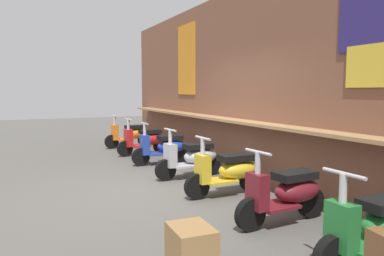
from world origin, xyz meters
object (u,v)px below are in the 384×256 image
object	(u,v)px
scooter_yellow	(229,171)
scooter_green	(378,227)
scooter_blue	(165,147)
scooter_orange	(131,134)
scooter_silver	(193,157)
scooter_maroon	(287,193)
merchandise_crate	(191,248)
scooter_red	(146,140)

from	to	relation	value
scooter_yellow	scooter_green	bearing A→B (deg)	89.89
scooter_blue	scooter_orange	bearing A→B (deg)	-88.87
scooter_blue	scooter_silver	bearing A→B (deg)	91.13
scooter_orange	scooter_silver	world-z (taller)	same
scooter_orange	scooter_maroon	distance (m)	7.02
scooter_yellow	merchandise_crate	world-z (taller)	scooter_yellow
merchandise_crate	scooter_orange	bearing A→B (deg)	167.89
scooter_red	scooter_yellow	bearing A→B (deg)	85.69
scooter_orange	scooter_yellow	bearing A→B (deg)	88.37
scooter_red	scooter_silver	size ratio (longest dim) A/B	1.00
scooter_yellow	merchandise_crate	xyz separation A→B (m)	(2.03, -1.64, -0.18)
scooter_orange	scooter_yellow	world-z (taller)	same
scooter_red	scooter_silver	bearing A→B (deg)	85.69
scooter_orange	scooter_silver	distance (m)	4.24
scooter_blue	scooter_yellow	size ratio (longest dim) A/B	1.00
scooter_orange	merchandise_crate	world-z (taller)	scooter_orange
scooter_maroon	scooter_green	xyz separation A→B (m)	(1.30, 0.00, 0.00)
scooter_blue	scooter_maroon	world-z (taller)	same
scooter_red	merchandise_crate	xyz separation A→B (m)	(6.24, -1.64, -0.18)
scooter_blue	scooter_yellow	world-z (taller)	same
scooter_blue	scooter_silver	size ratio (longest dim) A/B	1.00
scooter_maroon	scooter_orange	bearing A→B (deg)	-93.20
scooter_yellow	scooter_maroon	size ratio (longest dim) A/B	1.00
scooter_silver	scooter_maroon	distance (m)	2.78
scooter_orange	scooter_blue	size ratio (longest dim) A/B	1.00
scooter_green	scooter_silver	bearing A→B (deg)	-90.90
scooter_yellow	scooter_maroon	bearing A→B (deg)	89.88
scooter_orange	merchandise_crate	size ratio (longest dim) A/B	3.03
scooter_maroon	merchandise_crate	xyz separation A→B (m)	(0.62, -1.64, -0.18)
merchandise_crate	scooter_maroon	bearing A→B (deg)	110.65
scooter_silver	scooter_maroon	world-z (taller)	same
scooter_red	scooter_green	bearing A→B (deg)	85.69
scooter_red	scooter_green	distance (m)	6.93
scooter_blue	scooter_yellow	xyz separation A→B (m)	(2.83, 0.00, 0.00)
scooter_orange	scooter_green	world-z (taller)	same
scooter_orange	scooter_maroon	world-z (taller)	same
scooter_silver	scooter_yellow	world-z (taller)	same
scooter_silver	merchandise_crate	world-z (taller)	scooter_silver
scooter_green	scooter_yellow	bearing A→B (deg)	-90.90
scooter_blue	scooter_maroon	size ratio (longest dim) A/B	1.00
scooter_blue	merchandise_crate	bearing A→B (deg)	72.51
scooter_red	scooter_yellow	distance (m)	4.21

